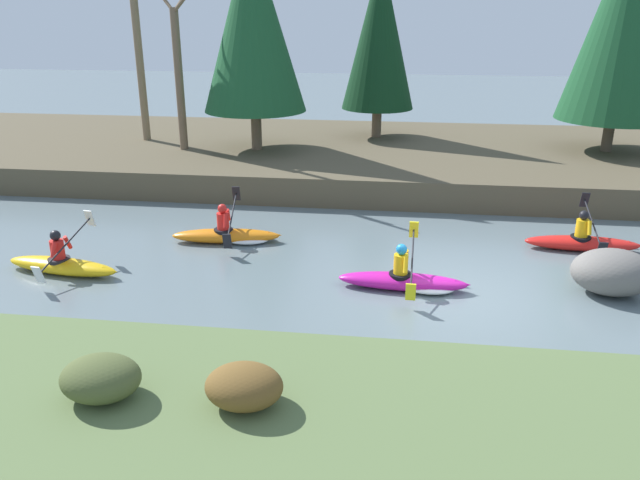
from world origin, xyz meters
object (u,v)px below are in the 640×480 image
Objects in this scene: boulder_midstream at (613,272)px; kayaker_far_back at (63,264)px; kayaker_lead at (587,242)px; kayaker_middle at (408,281)px; kayaker_trailing at (230,235)px.

kayaker_far_back is at bearing -177.49° from boulder_midstream.
kayaker_far_back is (-11.94, -2.99, 0.02)m from kayaker_lead.
kayaker_middle is at bearing -146.23° from kayaker_lead.
boulder_midstream is at bearing 10.57° from kayaker_far_back.
kayaker_middle reaches higher than boulder_midstream.
kayaker_trailing is 1.00× the size of kayaker_far_back.
kayaker_middle is at bearing 9.22° from kayaker_far_back.
kayaker_trailing is 1.68× the size of boulder_midstream.
kayaker_lead is 5.17m from kayaker_middle.
boulder_midstream is at bearing -19.69° from kayaker_trailing.
kayaker_middle is 0.99× the size of kayaker_far_back.
boulder_midstream is (11.77, 0.52, 0.25)m from kayaker_far_back.
boulder_midstream is at bearing -93.27° from kayaker_lead.
kayaker_trailing is at bearing 154.69° from kayaker_middle.
kayaker_middle is 4.96m from kayaker_trailing.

